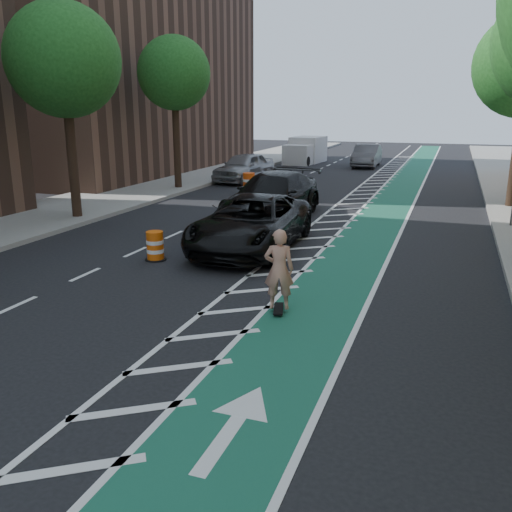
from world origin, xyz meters
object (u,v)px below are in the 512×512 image
at_px(skateboarder, 279,269).
at_px(suv_far, 273,196).
at_px(suv_near, 251,223).
at_px(barrel_a, 155,247).

bearing_deg(skateboarder, suv_far, -86.47).
distance_m(skateboarder, suv_near, 5.38).
height_order(skateboarder, suv_near, skateboarder).
bearing_deg(barrel_a, skateboarder, -30.80).
relative_size(suv_far, barrel_a, 7.24).
relative_size(skateboarder, barrel_a, 2.07).
bearing_deg(skateboarder, suv_near, -78.96).
xyz_separation_m(suv_far, barrel_a, (-1.24, -6.81, -0.48)).
xyz_separation_m(skateboarder, barrel_a, (-4.50, 2.68, -0.56)).
height_order(suv_near, suv_far, suv_far).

